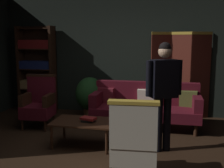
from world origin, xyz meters
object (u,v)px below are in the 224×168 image
object	(u,v)px
armchair_gilt_accent	(134,141)
potted_plant	(90,95)
velvet_couch	(146,104)
armchair_wing_left	(39,103)
book_black_cloth	(88,121)
book_red_leather	(88,118)
standing_figure	(164,87)
bookshelf	(37,67)
folding_screen	(180,74)
coffee_table	(84,124)

from	to	relation	value
armchair_gilt_accent	potted_plant	distance (m)	2.77
velvet_couch	armchair_wing_left	world-z (taller)	armchair_wing_left
book_black_cloth	book_red_leather	xyz separation A→B (m)	(0.00, 0.00, 0.04)
standing_figure	potted_plant	bearing A→B (deg)	137.55
bookshelf	velvet_couch	xyz separation A→B (m)	(2.70, -0.74, -0.62)
armchair_wing_left	potted_plant	bearing A→B (deg)	40.92
velvet_couch	book_black_cloth	xyz separation A→B (m)	(-0.81, -1.27, -0.02)
armchair_gilt_accent	book_black_cloth	world-z (taller)	armchair_gilt_accent
standing_figure	potted_plant	distance (m)	2.24
velvet_couch	folding_screen	bearing A→B (deg)	50.08
velvet_couch	book_red_leather	xyz separation A→B (m)	(-0.81, -1.27, 0.02)
velvet_couch	book_red_leather	bearing A→B (deg)	-122.63
standing_figure	book_red_leather	size ratio (longest dim) A/B	7.03
potted_plant	book_black_cloth	world-z (taller)	potted_plant
book_black_cloth	potted_plant	bearing A→B (deg)	105.38
book_red_leather	armchair_gilt_accent	bearing A→B (deg)	-46.23
bookshelf	book_black_cloth	xyz separation A→B (m)	(1.89, -2.01, -0.64)
potted_plant	book_red_leather	bearing A→B (deg)	-74.62
folding_screen	book_black_cloth	distance (m)	2.62
coffee_table	book_red_leather	distance (m)	0.13
velvet_couch	standing_figure	bearing A→B (deg)	-72.62
bookshelf	armchair_wing_left	world-z (taller)	bookshelf
standing_figure	book_black_cloth	world-z (taller)	standing_figure
bookshelf	book_red_leather	xyz separation A→B (m)	(1.89, -2.01, -0.60)
folding_screen	bookshelf	size ratio (longest dim) A/B	0.93
potted_plant	coffee_table	bearing A→B (deg)	-77.54
velvet_couch	armchair_gilt_accent	world-z (taller)	armchair_gilt_accent
armchair_wing_left	book_black_cloth	size ratio (longest dim) A/B	5.17
folding_screen	armchair_gilt_accent	xyz separation A→B (m)	(-0.63, -2.98, -0.50)
bookshelf	potted_plant	xyz separation A→B (m)	(1.46, -0.46, -0.54)
coffee_table	armchair_wing_left	xyz separation A→B (m)	(-1.18, 0.80, 0.12)
book_black_cloth	folding_screen	bearing A→B (deg)	54.37
folding_screen	armchair_wing_left	size ratio (longest dim) A/B	1.83
armchair_wing_left	standing_figure	distance (m)	2.62
folding_screen	velvet_couch	xyz separation A→B (m)	(-0.68, -0.81, -0.53)
bookshelf	standing_figure	xyz separation A→B (m)	(3.08, -1.94, -0.05)
armchair_gilt_accent	potted_plant	bearing A→B (deg)	117.75
armchair_gilt_accent	armchair_wing_left	bearing A→B (deg)	141.13
coffee_table	armchair_gilt_accent	size ratio (longest dim) A/B	0.96
folding_screen	book_red_leather	bearing A→B (deg)	-125.63
armchair_gilt_accent	standing_figure	world-z (taller)	standing_figure
coffee_table	book_black_cloth	size ratio (longest dim) A/B	4.97
book_red_leather	book_black_cloth	bearing A→B (deg)	0.00
armchair_gilt_accent	book_black_cloth	distance (m)	1.25
armchair_wing_left	book_red_leather	xyz separation A→B (m)	(1.27, -0.82, -0.02)
coffee_table	armchair_gilt_accent	xyz separation A→B (m)	(0.95, -0.92, 0.12)
book_black_cloth	bookshelf	bearing A→B (deg)	133.16
armchair_wing_left	standing_figure	bearing A→B (deg)	-16.90
coffee_table	book_black_cloth	world-z (taller)	book_black_cloth
folding_screen	velvet_couch	bearing A→B (deg)	-129.92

